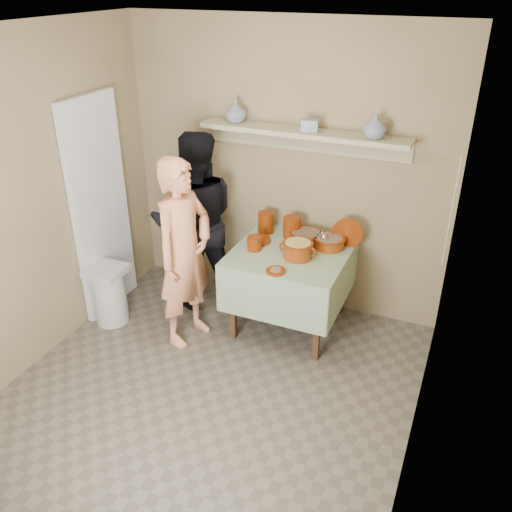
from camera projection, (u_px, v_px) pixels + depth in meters
The scene contains 22 objects.
ground at pixel (198, 407), 4.05m from camera, with size 3.50×3.50×0.00m, color #61594C.
tile_panel at pixel (100, 208), 4.86m from camera, with size 0.06×0.70×2.00m, color silver.
plate_stack_a at pixel (266, 222), 4.94m from camera, with size 0.14×0.14×0.19m, color #651C01.
plate_stack_b at pixel (292, 227), 4.85m from camera, with size 0.16×0.16×0.19m, color #651C01.
bowl_stack at pixel (254, 243), 4.64m from camera, with size 0.12×0.12×0.12m, color #651C01.
empty_bowl at pixel (260, 240), 4.78m from camera, with size 0.17×0.17×0.05m, color #651C01.
propped_lid at pixel (347, 233), 4.68m from camera, with size 0.27×0.27×0.02m, color #651C01.
vase_right at pixel (375, 126), 4.23m from camera, with size 0.18×0.18×0.19m, color navy.
vase_left at pixel (236, 111), 4.68m from camera, with size 0.19×0.19×0.20m, color navy.
ceramic_box at pixel (310, 126), 4.44m from camera, with size 0.14×0.10×0.10m, color navy.
person_cook at pixel (184, 253), 4.47m from camera, with size 0.60×0.39×1.65m, color #F39669.
person_helper at pixel (196, 222), 4.98m from camera, with size 0.82×0.64×1.69m, color black.
room_shell at pixel (185, 209), 3.30m from camera, with size 3.04×3.54×2.62m.
serving_table at pixel (291, 263), 4.70m from camera, with size 0.97×0.97×0.76m.
cazuela_meat_a at pixel (306, 236), 4.77m from camera, with size 0.30×0.30×0.10m.
cazuela_meat_b at pixel (329, 242), 4.68m from camera, with size 0.28×0.28×0.10m.
ladle at pixel (324, 237), 4.65m from camera, with size 0.08×0.26×0.19m.
cazuela_rice at pixel (298, 249), 4.50m from camera, with size 0.33×0.25×0.14m.
front_plate at pixel (276, 271), 4.32m from camera, with size 0.16×0.16×0.03m.
wall_shelf at pixel (304, 135), 4.54m from camera, with size 1.80×0.25×0.21m.
trash_bin at pixel (110, 294), 4.93m from camera, with size 0.32×0.32×0.56m.
electrical_cord at pixel (451, 212), 4.16m from camera, with size 0.01×0.05×0.90m.
Camera 1 is at (1.60, -2.63, 2.90)m, focal length 38.00 mm.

